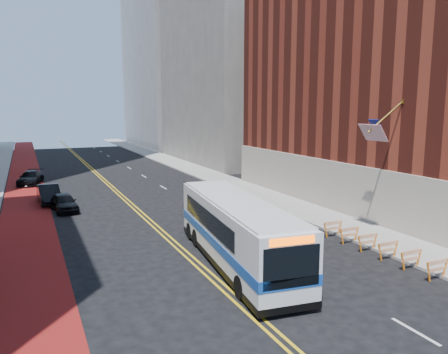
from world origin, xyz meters
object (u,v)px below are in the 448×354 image
car_a (64,202)px  car_b (49,194)px  transit_bus (236,230)px  car_c (31,178)px

car_a → car_b: bearing=97.8°
transit_bus → car_a: size_ratio=3.07×
car_b → car_c: car_b is taller
car_a → car_c: (-2.21, 14.40, -0.01)m
transit_bus → car_b: 21.50m
car_a → transit_bus: bearing=-72.2°
car_b → transit_bus: bearing=-70.8°
transit_bus → car_a: transit_bus is taller
transit_bus → car_b: transit_bus is taller
car_a → car_b: size_ratio=0.88×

